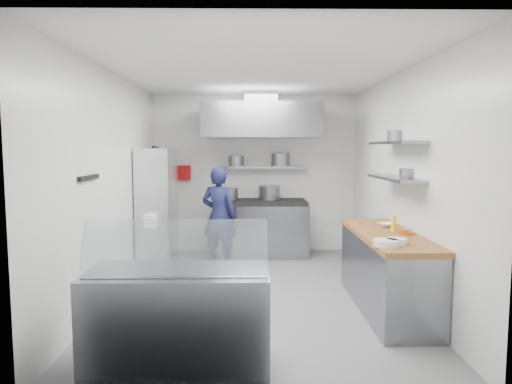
{
  "coord_description": "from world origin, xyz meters",
  "views": [
    {
      "loc": [
        -0.09,
        -5.69,
        1.86
      ],
      "look_at": [
        0.0,
        0.6,
        1.25
      ],
      "focal_mm": 32.0,
      "sensor_mm": 36.0,
      "label": 1
    }
  ],
  "objects_px": {
    "gas_range": "(261,230)",
    "display_case": "(179,320)",
    "chef": "(219,216)",
    "wire_rack": "(157,208)"
  },
  "relations": [
    {
      "from": "gas_range",
      "to": "chef",
      "type": "relative_size",
      "value": 1.02
    },
    {
      "from": "chef",
      "to": "wire_rack",
      "type": "distance_m",
      "value": 0.97
    },
    {
      "from": "chef",
      "to": "wire_rack",
      "type": "relative_size",
      "value": 0.85
    },
    {
      "from": "chef",
      "to": "display_case",
      "type": "relative_size",
      "value": 1.05
    },
    {
      "from": "gas_range",
      "to": "display_case",
      "type": "relative_size",
      "value": 1.07
    },
    {
      "from": "wire_rack",
      "to": "display_case",
      "type": "relative_size",
      "value": 1.23
    },
    {
      "from": "display_case",
      "to": "chef",
      "type": "bearing_deg",
      "value": 88.08
    },
    {
      "from": "wire_rack",
      "to": "display_case",
      "type": "xyz_separation_m",
      "value": [
        0.85,
        -3.39,
        -0.5
      ]
    },
    {
      "from": "chef",
      "to": "display_case",
      "type": "distance_m",
      "value": 3.43
    },
    {
      "from": "wire_rack",
      "to": "chef",
      "type": "bearing_deg",
      "value": 1.24
    }
  ]
}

